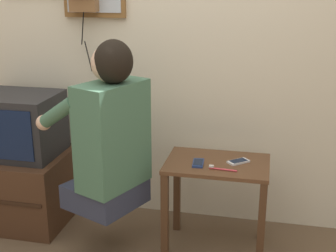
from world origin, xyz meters
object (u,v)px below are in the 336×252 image
Objects in this scene: person at (109,133)px; cell_phone_spare at (238,162)px; toothbrush at (221,169)px; cell_phone_held at (198,163)px; television at (18,125)px.

person is 0.75m from cell_phone_spare.
cell_phone_spare is 0.85× the size of toothbrush.
cell_phone_spare is (0.22, 0.07, 0.00)m from cell_phone_held.
person is at bearing 101.76° from toothbrush.
person is at bearing -21.60° from television.
cell_phone_spare is 0.16m from toothbrush.
cell_phone_held is at bearing -7.34° from television.
toothbrush reaches higher than cell_phone_held.
person is 0.53m from cell_phone_held.
cell_phone_held is 0.15m from toothbrush.
person is 0.78m from television.
television is 1.21m from cell_phone_held.
television is 1.43m from cell_phone_spare.
toothbrush is at bearing -9.10° from television.
cell_phone_spare is (1.42, -0.08, -0.10)m from television.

